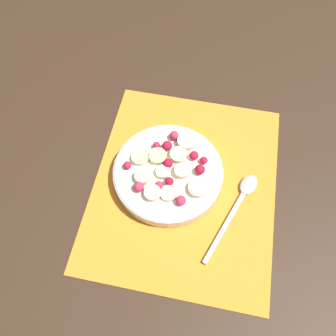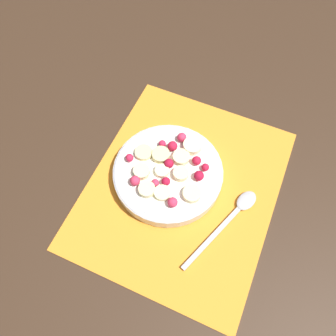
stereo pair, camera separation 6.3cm
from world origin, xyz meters
The scene contains 4 objects.
ground_plane centered at (0.00, 0.00, 0.00)m, with size 3.00×3.00×0.00m, color #382619.
placemat centered at (0.00, 0.00, 0.00)m, with size 0.43×0.36×0.01m.
fruit_bowl centered at (0.01, 0.04, 0.02)m, with size 0.22×0.22×0.05m.
spoon centered at (-0.01, -0.11, 0.01)m, with size 0.20×0.09×0.01m.
Camera 2 is at (-0.26, -0.08, 0.60)m, focal length 35.00 mm.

